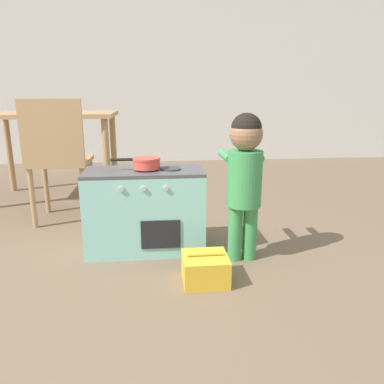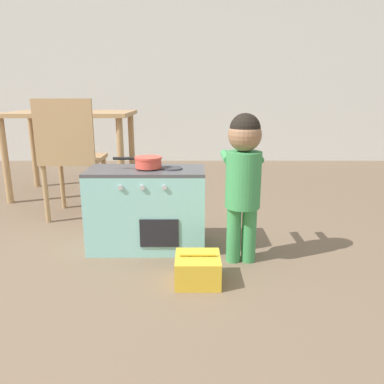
# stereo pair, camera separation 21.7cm
# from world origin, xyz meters

# --- Properties ---
(ground_plane) EXTENTS (16.00, 16.00, 0.00)m
(ground_plane) POSITION_xyz_m (0.00, 0.00, 0.00)
(ground_plane) COLOR brown
(wall_back) EXTENTS (10.00, 0.06, 2.60)m
(wall_back) POSITION_xyz_m (0.00, 3.78, 1.30)
(wall_back) COLOR silver
(wall_back) RESTS_ON ground_plane
(play_kitchen) EXTENTS (0.69, 0.34, 0.50)m
(play_kitchen) POSITION_xyz_m (0.24, 0.72, 0.25)
(play_kitchen) COLOR #8CD1CC
(play_kitchen) RESTS_ON ground_plane
(toy_pot) EXTENTS (0.29, 0.16, 0.06)m
(toy_pot) POSITION_xyz_m (0.25, 0.72, 0.54)
(toy_pot) COLOR #E04C3D
(toy_pot) RESTS_ON play_kitchen
(child_figure) EXTENTS (0.22, 0.34, 0.83)m
(child_figure) POSITION_xyz_m (0.79, 0.52, 0.53)
(child_figure) COLOR #3D9351
(child_figure) RESTS_ON ground_plane
(toy_basket) EXTENTS (0.23, 0.22, 0.16)m
(toy_basket) POSITION_xyz_m (0.54, 0.27, 0.07)
(toy_basket) COLOR gold
(toy_basket) RESTS_ON ground_plane
(dining_table) EXTENTS (1.10, 0.71, 0.77)m
(dining_table) POSITION_xyz_m (-0.58, 1.98, 0.65)
(dining_table) COLOR tan
(dining_table) RESTS_ON ground_plane
(dining_chair_near) EXTENTS (0.41, 0.41, 0.89)m
(dining_chair_near) POSITION_xyz_m (-0.38, 1.28, 0.49)
(dining_chair_near) COLOR tan
(dining_chair_near) RESTS_ON ground_plane
(cup_on_table) EXTENTS (0.08, 0.08, 0.09)m
(cup_on_table) POSITION_xyz_m (-0.80, 2.16, 0.81)
(cup_on_table) COLOR teal
(cup_on_table) RESTS_ON dining_table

